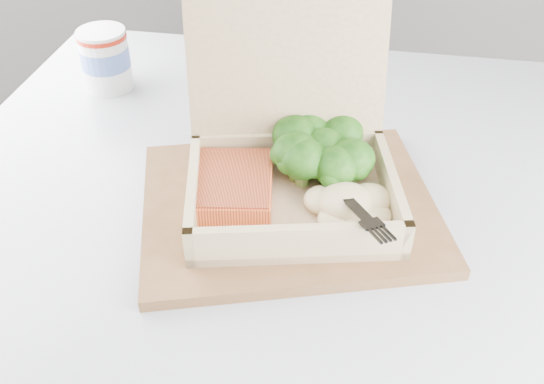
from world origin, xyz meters
The scene contains 9 objects.
cafe_table centered at (-0.59, 0.14, 0.56)m, with size 1.15×1.15×0.76m.
serving_tray centered at (-0.59, 0.15, 0.77)m, with size 0.33×0.26×0.01m, color brown.
takeout_container centered at (-0.60, 0.17, 0.83)m, with size 0.31×0.30×0.21m.
salmon_fillet centered at (-0.64, 0.12, 0.80)m, with size 0.09×0.11×0.02m, color orange.
broccoli_pile centered at (-0.58, 0.21, 0.81)m, with size 0.13×0.13×0.05m, color #33771A, non-canonical shape.
mashed_potatoes centered at (-0.52, 0.15, 0.80)m, with size 0.10×0.08×0.03m, color beige.
plastic_fork centered at (-0.53, 0.16, 0.81)m, with size 0.12×0.10×0.02m.
paper_cup centered at (-0.97, 0.25, 0.81)m, with size 0.07×0.07×0.09m.
receipt centered at (-0.67, 0.29, 0.76)m, with size 0.07×0.13×0.00m, color white.
Camera 1 is at (-0.33, -0.31, 1.21)m, focal length 40.00 mm.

